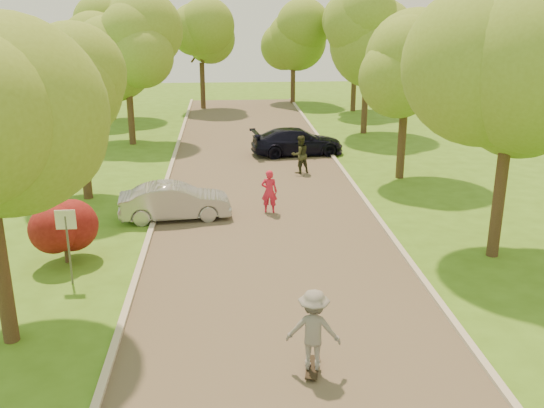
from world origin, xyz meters
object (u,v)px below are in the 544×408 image
object	(u,v)px
street_sign	(67,231)
dark_sedan	(297,142)
skateboarder	(313,330)
person_olive	(300,155)
silver_sedan	(175,201)
longboard	(313,367)
person_striped	(269,192)

from	to	relation	value
street_sign	dark_sedan	size ratio (longest dim) A/B	0.46
dark_sedan	skateboarder	size ratio (longest dim) A/B	2.68
street_sign	person_olive	size ratio (longest dim) A/B	1.23
person_olive	street_sign	bearing A→B (deg)	31.24
silver_sedan	longboard	xyz separation A→B (m)	(3.61, -10.03, -0.56)
silver_sedan	longboard	distance (m)	10.68
silver_sedan	dark_sedan	distance (m)	11.05
longboard	person_olive	distance (m)	16.05
person_olive	dark_sedan	bearing A→B (deg)	-118.47
silver_sedan	skateboarder	xyz separation A→B (m)	(3.61, -10.03, 0.35)
longboard	skateboarder	xyz separation A→B (m)	(0.00, -0.00, 0.91)
silver_sedan	dark_sedan	world-z (taller)	dark_sedan
longboard	skateboarder	distance (m)	0.91
longboard	person_olive	bearing A→B (deg)	-83.68
dark_sedan	person_striped	size ratio (longest dim) A/B	2.88
skateboarder	person_olive	world-z (taller)	skateboarder
silver_sedan	person_striped	size ratio (longest dim) A/B	2.42
silver_sedan	dark_sedan	size ratio (longest dim) A/B	0.84
street_sign	person_olive	world-z (taller)	street_sign
person_striped	person_olive	xyz separation A→B (m)	(1.83, 5.50, 0.06)
person_olive	silver_sedan	bearing A→B (deg)	24.37
street_sign	dark_sedan	world-z (taller)	street_sign
person_striped	silver_sedan	bearing A→B (deg)	16.99
dark_sedan	skateboarder	distance (m)	19.67
silver_sedan	person_striped	distance (m)	3.49
silver_sedan	person_olive	size ratio (longest dim) A/B	2.27
longboard	person_striped	world-z (taller)	person_striped
street_sign	skateboarder	world-z (taller)	street_sign
longboard	skateboarder	bearing A→B (deg)	128.92
dark_sedan	person_striped	bearing A→B (deg)	159.96
silver_sedan	person_olive	xyz separation A→B (m)	(5.29, 5.90, 0.22)
person_striped	dark_sedan	bearing A→B (deg)	-92.82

